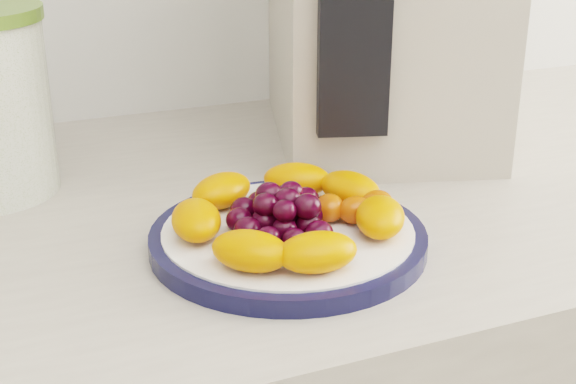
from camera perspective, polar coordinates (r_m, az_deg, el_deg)
name	(u,v)px	position (r m, az deg, el deg)	size (l,w,h in m)	color
plate_rim	(288,239)	(0.67, 0.00, -3.37)	(0.23, 0.23, 0.01)	#101333
plate_face	(288,238)	(0.67, 0.00, -3.29)	(0.21, 0.21, 0.02)	white
fruit_plate	(293,212)	(0.66, 0.34, -1.42)	(0.20, 0.20, 0.04)	#EE6101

